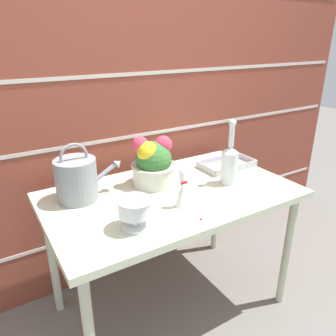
{
  "coord_description": "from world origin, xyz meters",
  "views": [
    {
      "loc": [
        -0.8,
        -1.27,
        1.48
      ],
      "look_at": [
        0.0,
        0.04,
        0.86
      ],
      "focal_mm": 35.0,
      "sensor_mm": 36.0,
      "label": 1
    }
  ],
  "objects_px": {
    "glass_decanter": "(230,162)",
    "figurine_vase": "(182,191)",
    "flower_planter": "(153,163)",
    "watering_can": "(77,179)",
    "crystal_pedestal_bowl": "(135,210)",
    "wire_tray": "(227,165)"
  },
  "relations": [
    {
      "from": "figurine_vase",
      "to": "wire_tray",
      "type": "xyz_separation_m",
      "value": [
        0.51,
        0.27,
        -0.07
      ]
    },
    {
      "from": "flower_planter",
      "to": "figurine_vase",
      "type": "distance_m",
      "value": 0.29
    },
    {
      "from": "watering_can",
      "to": "glass_decanter",
      "type": "height_order",
      "value": "glass_decanter"
    },
    {
      "from": "glass_decanter",
      "to": "figurine_vase",
      "type": "bearing_deg",
      "value": -166.72
    },
    {
      "from": "flower_planter",
      "to": "wire_tray",
      "type": "height_order",
      "value": "flower_planter"
    },
    {
      "from": "crystal_pedestal_bowl",
      "to": "figurine_vase",
      "type": "bearing_deg",
      "value": 10.82
    },
    {
      "from": "flower_planter",
      "to": "wire_tray",
      "type": "relative_size",
      "value": 0.82
    },
    {
      "from": "wire_tray",
      "to": "crystal_pedestal_bowl",
      "type": "bearing_deg",
      "value": -157.58
    },
    {
      "from": "watering_can",
      "to": "figurine_vase",
      "type": "height_order",
      "value": "watering_can"
    },
    {
      "from": "flower_planter",
      "to": "figurine_vase",
      "type": "xyz_separation_m",
      "value": [
        -0.01,
        -0.28,
        -0.04
      ]
    },
    {
      "from": "watering_can",
      "to": "glass_decanter",
      "type": "relative_size",
      "value": 0.97
    },
    {
      "from": "watering_can",
      "to": "crystal_pedestal_bowl",
      "type": "height_order",
      "value": "watering_can"
    },
    {
      "from": "flower_planter",
      "to": "crystal_pedestal_bowl",
      "type": "bearing_deg",
      "value": -129.22
    },
    {
      "from": "glass_decanter",
      "to": "figurine_vase",
      "type": "xyz_separation_m",
      "value": [
        -0.36,
        -0.08,
        -0.04
      ]
    },
    {
      "from": "watering_can",
      "to": "flower_planter",
      "type": "relative_size",
      "value": 1.28
    },
    {
      "from": "figurine_vase",
      "to": "flower_planter",
      "type": "bearing_deg",
      "value": 88.58
    },
    {
      "from": "crystal_pedestal_bowl",
      "to": "wire_tray",
      "type": "relative_size",
      "value": 0.45
    },
    {
      "from": "watering_can",
      "to": "wire_tray",
      "type": "bearing_deg",
      "value": -3.4
    },
    {
      "from": "watering_can",
      "to": "glass_decanter",
      "type": "distance_m",
      "value": 0.78
    },
    {
      "from": "watering_can",
      "to": "figurine_vase",
      "type": "distance_m",
      "value": 0.5
    },
    {
      "from": "watering_can",
      "to": "crystal_pedestal_bowl",
      "type": "xyz_separation_m",
      "value": [
        0.12,
        -0.37,
        -0.02
      ]
    },
    {
      "from": "flower_planter",
      "to": "figurine_vase",
      "type": "height_order",
      "value": "flower_planter"
    }
  ]
}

